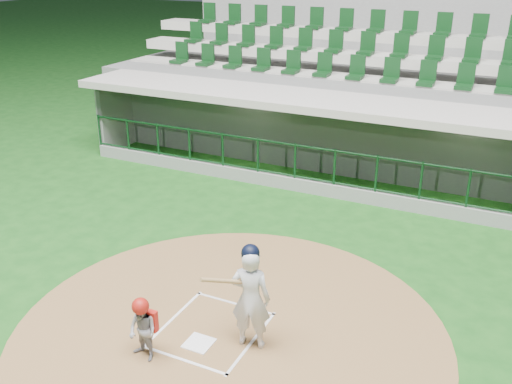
# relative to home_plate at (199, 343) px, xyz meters

# --- Properties ---
(ground) EXTENTS (120.00, 120.00, 0.00)m
(ground) POSITION_rel_home_plate_xyz_m (0.00, 0.70, -0.02)
(ground) COLOR #144815
(ground) RESTS_ON ground
(dirt_circle) EXTENTS (7.20, 7.20, 0.01)m
(dirt_circle) POSITION_rel_home_plate_xyz_m (0.30, 0.50, -0.02)
(dirt_circle) COLOR brown
(dirt_circle) RESTS_ON ground
(home_plate) EXTENTS (0.43, 0.43, 0.02)m
(home_plate) POSITION_rel_home_plate_xyz_m (0.00, 0.00, 0.00)
(home_plate) COLOR white
(home_plate) RESTS_ON dirt_circle
(batter_box_chalk) EXTENTS (1.55, 1.80, 0.01)m
(batter_box_chalk) POSITION_rel_home_plate_xyz_m (0.00, 0.40, -0.00)
(batter_box_chalk) COLOR white
(batter_box_chalk) RESTS_ON ground
(dugout_structure) EXTENTS (16.40, 3.70, 3.00)m
(dugout_structure) POSITION_rel_home_plate_xyz_m (0.12, 8.55, 0.93)
(dugout_structure) COLOR gray
(dugout_structure) RESTS_ON ground
(seating_deck) EXTENTS (17.00, 6.72, 5.15)m
(seating_deck) POSITION_rel_home_plate_xyz_m (0.00, 11.61, 1.40)
(seating_deck) COLOR slate
(seating_deck) RESTS_ON ground
(batter) EXTENTS (0.89, 0.91, 1.79)m
(batter) POSITION_rel_home_plate_xyz_m (0.75, 0.36, 0.89)
(batter) COLOR silver
(batter) RESTS_ON dirt_circle
(catcher) EXTENTS (0.56, 0.48, 1.07)m
(catcher) POSITION_rel_home_plate_xyz_m (-0.57, -0.65, 0.53)
(catcher) COLOR gray
(catcher) RESTS_ON dirt_circle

